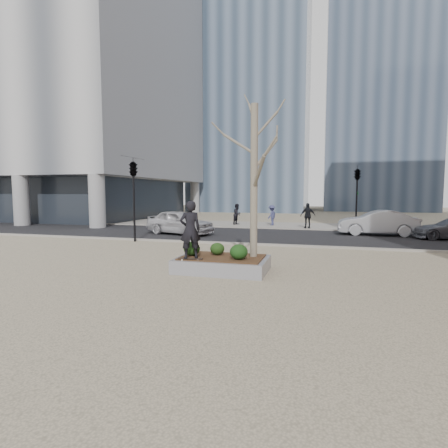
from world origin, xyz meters
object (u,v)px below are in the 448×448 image
(skateboard, at_px, (190,259))
(police_car, at_px, (180,222))
(skateboarder, at_px, (190,230))
(planter, at_px, (222,264))

(skateboard, bearing_deg, police_car, 108.94)
(police_car, bearing_deg, skateboarder, -137.41)
(planter, distance_m, skateboard, 1.17)
(skateboard, relative_size, skateboarder, 0.42)
(skateboarder, xyz_separation_m, police_car, (-4.54, 9.93, -0.66))
(skateboard, bearing_deg, planter, 35.68)
(skateboard, xyz_separation_m, police_car, (-4.54, 9.93, 0.30))
(skateboard, height_order, skateboarder, skateboarder)
(skateboard, height_order, police_car, police_car)
(planter, height_order, skateboard, skateboard)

